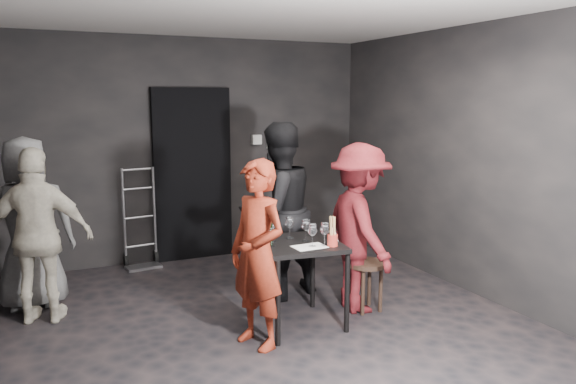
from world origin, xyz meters
name	(u,v)px	position (x,y,z in m)	size (l,w,h in m)	color
floor	(270,329)	(0.00, 0.00, 0.00)	(4.50, 5.00, 0.02)	black
ceiling	(268,5)	(0.00, 0.00, 2.70)	(4.50, 5.00, 0.02)	silver
wall_back	(191,150)	(0.00, 2.50, 1.35)	(4.50, 0.04, 2.70)	black
wall_front	(494,247)	(0.00, -2.50, 1.35)	(4.50, 0.04, 2.70)	black
wall_right	(478,162)	(2.25, 0.00, 1.35)	(0.04, 5.00, 2.70)	black
doorway	(193,174)	(0.00, 2.44, 1.05)	(0.95, 0.10, 2.10)	black
wallbox_upper	(257,140)	(0.85, 2.45, 1.45)	(0.12, 0.06, 0.12)	#B7B7B2
wallbox_lower	(271,143)	(1.05, 2.45, 1.40)	(0.10, 0.06, 0.14)	#B7B7B2
hand_truck	(141,249)	(-0.67, 2.33, 0.22)	(0.39, 0.34, 1.18)	#B2B2B7
tasting_table	(297,253)	(0.25, 0.00, 0.65)	(0.72, 0.72, 0.75)	black
stool	(367,271)	(1.00, 0.04, 0.38)	(0.36, 0.36, 0.47)	black
server_red	(258,253)	(-0.20, -0.24, 0.76)	(0.56, 0.37, 1.53)	maroon
woman_black	(277,196)	(0.40, 0.74, 1.02)	(0.99, 0.54, 2.04)	black
man_maroon	(360,224)	(0.95, 0.10, 0.83)	(1.07, 0.50, 1.65)	maroon
bystander_cream	(39,232)	(-1.77, 1.02, 0.82)	(0.96, 0.46, 1.63)	beige
bystander_grey	(29,216)	(-1.84, 1.42, 0.89)	(0.87, 0.47, 1.78)	slate
tasting_mat	(309,247)	(0.28, -0.19, 0.75)	(0.27, 0.18, 0.00)	white
wine_glass_a	(271,236)	(0.00, -0.05, 0.84)	(0.07, 0.07, 0.18)	white
wine_glass_b	(273,231)	(0.07, 0.09, 0.84)	(0.07, 0.07, 0.19)	white
wine_glass_c	(290,227)	(0.25, 0.14, 0.86)	(0.08, 0.08, 0.21)	white
wine_glass_d	(312,234)	(0.31, -0.19, 0.86)	(0.08, 0.08, 0.21)	white
wine_glass_e	(325,233)	(0.42, -0.20, 0.86)	(0.08, 0.08, 0.21)	white
wine_glass_f	(306,229)	(0.34, -0.01, 0.85)	(0.08, 0.08, 0.21)	white
wine_bottle	(269,233)	(-0.01, 0.00, 0.86)	(0.07, 0.07, 0.28)	black
breadstick_cup	(333,232)	(0.47, -0.24, 0.87)	(0.09, 0.09, 0.27)	#AD2E23
reserved_card	(332,234)	(0.56, -0.07, 0.80)	(0.09, 0.14, 0.11)	white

